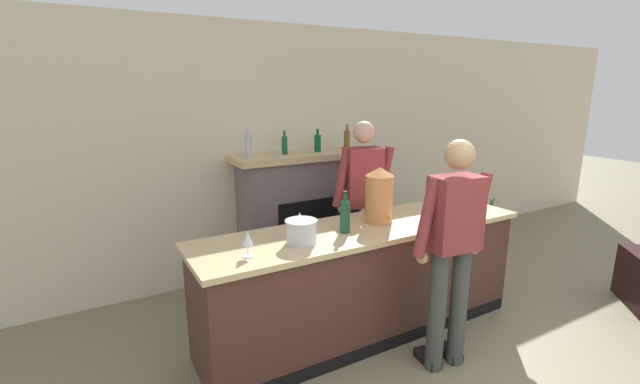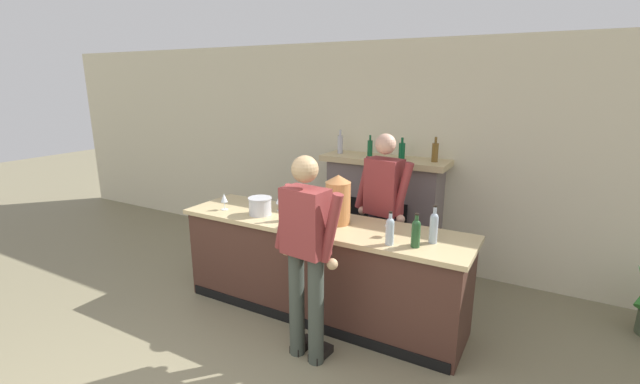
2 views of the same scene
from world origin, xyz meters
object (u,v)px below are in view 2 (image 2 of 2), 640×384
object	(u,v)px
person_customer	(306,252)
wine_bottle_port_short	(297,205)
wine_bottle_burgundy_dark	(390,230)
person_bartender	(383,210)
wine_glass_by_dispenser	(280,199)
fireplace_stone	(383,212)
wine_bottle_merlot_tall	(434,226)
wine_bottle_chardonnay_pale	(416,232)
wine_glass_front_left	(389,223)
wine_glass_front_right	(224,199)
ice_bucket_steel	(260,206)
copper_dispenser	(338,199)

from	to	relation	value
person_customer	wine_bottle_port_short	bearing A→B (deg)	127.19
person_customer	wine_bottle_burgundy_dark	size ratio (longest dim) A/B	6.10
person_bartender	wine_bottle_port_short	world-z (taller)	person_bartender
wine_bottle_burgundy_dark	wine_glass_by_dispenser	world-z (taller)	wine_bottle_burgundy_dark
fireplace_stone	wine_bottle_merlot_tall	xyz separation A→B (m)	(0.98, -1.40, 0.40)
wine_bottle_chardonnay_pale	wine_glass_by_dispenser	bearing A→B (deg)	169.31
wine_glass_front_left	wine_glass_front_right	distance (m)	1.79
wine_glass_front_left	wine_glass_front_right	bearing A→B (deg)	-176.69
fireplace_stone	ice_bucket_steel	size ratio (longest dim) A/B	7.04
wine_glass_by_dispenser	wine_glass_front_right	xyz separation A→B (m)	(-0.53, -0.26, 0.00)
person_customer	ice_bucket_steel	xyz separation A→B (m)	(-0.91, 0.60, 0.09)
fireplace_stone	copper_dispenser	world-z (taller)	fireplace_stone
copper_dispenser	wine_bottle_chardonnay_pale	world-z (taller)	copper_dispenser
copper_dispenser	wine_glass_front_right	world-z (taller)	copper_dispenser
wine_bottle_port_short	wine_glass_by_dispenser	world-z (taller)	wine_bottle_port_short
wine_glass_by_dispenser	wine_bottle_burgundy_dark	bearing A→B (deg)	-14.33
wine_bottle_chardonnay_pale	person_bartender	bearing A→B (deg)	126.79
fireplace_stone	ice_bucket_steel	distance (m)	1.70
person_customer	wine_glass_front_right	size ratio (longest dim) A/B	9.94
copper_dispenser	wine_bottle_chardonnay_pale	xyz separation A→B (m)	(0.82, -0.22, -0.11)
wine_glass_front_right	wine_glass_by_dispenser	bearing A→B (deg)	26.23
ice_bucket_steel	wine_bottle_port_short	size ratio (longest dim) A/B	0.71
ice_bucket_steel	wine_bottle_chardonnay_pale	size ratio (longest dim) A/B	0.84
wine_bottle_merlot_tall	wine_bottle_burgundy_dark	world-z (taller)	wine_bottle_merlot_tall
copper_dispenser	person_customer	bearing A→B (deg)	-82.59
person_customer	wine_bottle_merlot_tall	distance (m)	1.08
fireplace_stone	wine_glass_by_dispenser	size ratio (longest dim) A/B	9.78
wine_bottle_chardonnay_pale	wine_bottle_burgundy_dark	distance (m)	0.21
copper_dispenser	wine_glass_front_left	size ratio (longest dim) A/B	2.90
wine_bottle_chardonnay_pale	wine_glass_front_left	size ratio (longest dim) A/B	1.76
person_bartender	wine_bottle_chardonnay_pale	size ratio (longest dim) A/B	6.20
wine_bottle_merlot_tall	wine_glass_by_dispenser	world-z (taller)	wine_bottle_merlot_tall
ice_bucket_steel	wine_glass_by_dispenser	xyz separation A→B (m)	(0.09, 0.21, 0.03)
copper_dispenser	wine_glass_by_dispenser	size ratio (longest dim) A/B	2.74
person_bartender	wine_bottle_merlot_tall	xyz separation A→B (m)	(0.69, -0.62, 0.12)
ice_bucket_steel	wine_bottle_chardonnay_pale	world-z (taller)	wine_bottle_chardonnay_pale
fireplace_stone	wine_glass_by_dispenser	distance (m)	1.48
ice_bucket_steel	wine_bottle_port_short	xyz separation A→B (m)	(0.41, 0.05, 0.06)
fireplace_stone	person_bartender	size ratio (longest dim) A/B	0.95
fireplace_stone	wine_glass_front_right	bearing A→B (deg)	-127.88
wine_bottle_chardonnay_pale	wine_glass_by_dispenser	world-z (taller)	wine_bottle_chardonnay_pale
wine_glass_by_dispenser	wine_glass_front_left	xyz separation A→B (m)	(1.26, -0.16, 0.00)
ice_bucket_steel	wine_glass_front_right	bearing A→B (deg)	-173.63
wine_bottle_chardonnay_pale	wine_bottle_merlot_tall	bearing A→B (deg)	58.50
wine_bottle_port_short	wine_bottle_chardonnay_pale	distance (m)	1.23
person_customer	wine_bottle_chardonnay_pale	bearing A→B (deg)	35.76
ice_bucket_steel	wine_bottle_chardonnay_pale	bearing A→B (deg)	-2.79
wine_bottle_merlot_tall	wine_bottle_chardonnay_pale	world-z (taller)	wine_bottle_merlot_tall
person_customer	wine_bottle_merlot_tall	xyz separation A→B (m)	(0.83, 0.69, 0.14)
copper_dispenser	wine_bottle_chardonnay_pale	bearing A→B (deg)	-14.91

